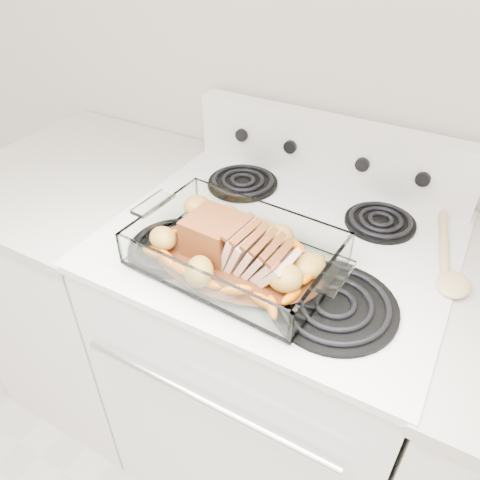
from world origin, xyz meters
The scene contains 6 objects.
electric_range centered at (0.00, 1.66, 0.48)m, with size 0.78×0.70×1.12m.
counter_left centered at (-0.67, 1.66, 0.47)m, with size 0.58×0.68×0.93m.
baking_dish centered at (-0.04, 1.51, 0.96)m, with size 0.41×0.27×0.08m.
pork_roast centered at (-0.05, 1.51, 0.99)m, with size 0.24×0.11×0.09m.
roast_vegetables centered at (-0.04, 1.55, 0.97)m, with size 0.39×0.21×0.05m.
wooden_spoon centered at (0.36, 1.72, 0.95)m, with size 0.11×0.30×0.02m.
Camera 1 is at (0.34, 0.85, 1.60)m, focal length 35.00 mm.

